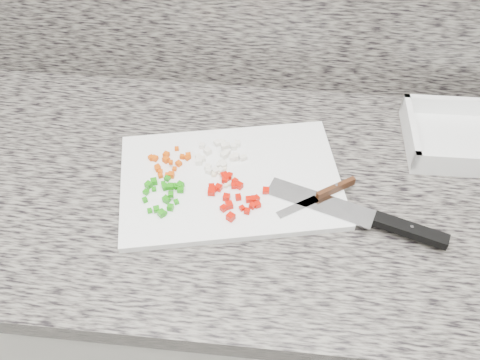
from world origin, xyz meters
name	(u,v)px	position (x,y,z in m)	size (l,w,h in m)	color
cabinet	(242,305)	(0.00, 1.44, 0.43)	(3.92, 0.62, 0.86)	beige
countertop	(242,191)	(0.00, 1.44, 0.88)	(3.96, 0.64, 0.04)	slate
cutting_board	(231,181)	(-0.02, 1.44, 0.91)	(0.41, 0.27, 0.01)	white
carrot_pile	(168,163)	(-0.14, 1.46, 0.92)	(0.08, 0.08, 0.01)	#D44A04
onion_pile	(220,156)	(-0.05, 1.49, 0.92)	(0.10, 0.09, 0.02)	white
green_pepper_pile	(166,194)	(-0.13, 1.38, 0.92)	(0.07, 0.10, 0.02)	#19870C
red_pepper_pile	(234,194)	(-0.01, 1.40, 0.92)	(0.11, 0.11, 0.01)	#C50E02
garlic_pile	(225,178)	(-0.03, 1.44, 0.92)	(0.05, 0.05, 0.01)	#FAEEC1
chef_knife	(378,220)	(0.25, 1.36, 0.92)	(0.32, 0.13, 0.02)	#BABCC0
paring_knife	(326,193)	(0.16, 1.42, 0.92)	(0.14, 0.10, 0.02)	#BABCC0
tray	(469,139)	(0.44, 1.59, 0.92)	(0.25, 0.18, 0.05)	white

